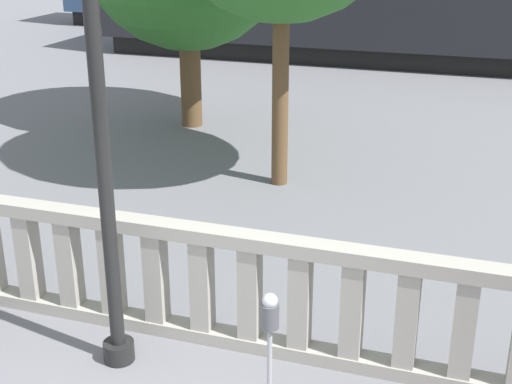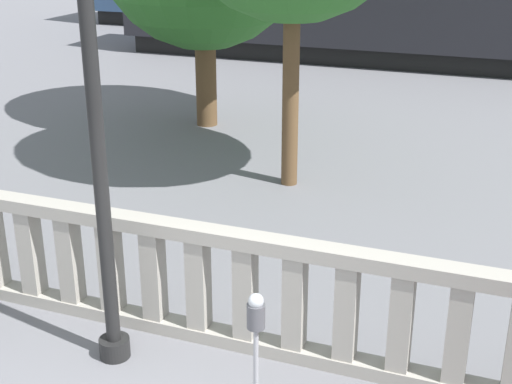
{
  "view_description": "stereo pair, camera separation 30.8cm",
  "coord_description": "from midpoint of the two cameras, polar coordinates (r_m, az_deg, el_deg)",
  "views": [
    {
      "loc": [
        2.24,
        -3.14,
        4.06
      ],
      "look_at": [
        -0.02,
        3.65,
        1.28
      ],
      "focal_mm": 50.0,
      "sensor_mm": 36.0,
      "label": 1
    },
    {
      "loc": [
        2.53,
        -3.04,
        4.06
      ],
      "look_at": [
        -0.02,
        3.65,
        1.28
      ],
      "focal_mm": 50.0,
      "sensor_mm": 36.0,
      "label": 2
    }
  ],
  "objects": [
    {
      "name": "balustrade",
      "position": [
        7.1,
        -3.69,
        -7.71
      ],
      "size": [
        14.38,
        0.24,
        1.25
      ],
      "color": "#9E998E",
      "rests_on": "ground"
    },
    {
      "name": "lamppost",
      "position": [
        6.2,
        -14.12,
        9.76
      ],
      "size": [
        0.3,
        0.3,
        5.51
      ],
      "color": "black",
      "rests_on": "ground"
    },
    {
      "name": "parking_meter",
      "position": [
        5.55,
        -0.51,
        -11.01
      ],
      "size": [
        0.14,
        0.14,
        1.41
      ],
      "color": "#99999E",
      "rests_on": "ground"
    },
    {
      "name": "train_near",
      "position": [
        21.19,
        18.7,
        14.15
      ],
      "size": [
        23.03,
        2.71,
        4.09
      ],
      "color": "black",
      "rests_on": "ground"
    }
  ]
}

